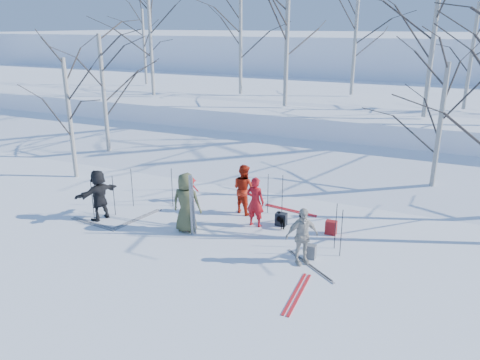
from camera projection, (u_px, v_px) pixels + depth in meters
The scene contains 40 objects.
ground at pixel (219, 237), 13.73m from camera, with size 120.00×120.00×0.00m, color white.
snow_ramp at pixel (294, 168), 19.72m from camera, with size 70.00×9.50×1.40m, color white.
snow_plateau at pixel (347, 110), 28.08m from camera, with size 70.00×18.00×2.20m, color white.
far_hill at pixel (394, 66), 45.88m from camera, with size 90.00×30.00×6.00m, color white.
skier_olive_center at pixel (186, 203), 13.85m from camera, with size 0.89×0.58×1.82m, color #464B2D.
skier_red_north at pixel (255, 202), 14.24m from camera, with size 0.57×0.38×1.57m, color #B31017.
skier_redor_behind at pixel (244, 189), 15.24m from camera, with size 0.80×0.62×1.65m, color #B3210D.
skier_red_seated at pixel (192, 190), 16.30m from camera, with size 0.57×0.33×0.89m, color #B31017.
skier_cream_east at pixel (302, 236), 11.98m from camera, with size 0.90×0.37×1.54m, color beige.
skier_grey_west at pixel (99, 195), 14.74m from camera, with size 1.52×0.48×1.64m, color black.
dog at pixel (282, 220), 14.30m from camera, with size 0.24×0.54×0.45m, color black.
upright_ski_left at pixel (191, 205), 13.51m from camera, with size 0.07×0.02×1.90m, color silver.
upright_ski_right at pixel (193, 205), 13.55m from camera, with size 0.07×0.02×1.90m, color silver.
ski_pair_a at pixel (94, 224), 14.59m from camera, with size 1.91×0.40×0.02m, color silver, non-canonical shape.
ski_pair_b at pixel (310, 265), 12.07m from camera, with size 1.63×1.31×0.02m, color silver, non-canonical shape.
ski_pair_c at pixel (139, 218), 14.98m from camera, with size 0.57×1.90×0.02m, color silver, non-canonical shape.
ski_pair_d at pixel (290, 210), 15.64m from camera, with size 1.91×0.49×0.02m, color red, non-canonical shape.
ski_pair_e at pixel (297, 294), 10.81m from camera, with size 0.27×1.91×0.02m, color red, non-canonical shape.
ski_pole_a at pixel (341, 233), 12.39m from camera, with size 0.02×0.02×1.34m, color black.
ski_pole_b at pixel (92, 200), 14.72m from camera, with size 0.02×0.02×1.34m, color black.
ski_pole_c at pixel (268, 194), 15.25m from camera, with size 0.02×0.02×1.34m, color black.
ski_pole_d at pixel (114, 196), 15.08m from camera, with size 0.02×0.02×1.34m, color black.
ski_pole_e at pixel (172, 187), 15.87m from camera, with size 0.02×0.02×1.34m, color black.
ski_pole_f at pixel (132, 188), 15.83m from camera, with size 0.02×0.02×1.34m, color black.
ski_pole_g at pixel (336, 226), 12.81m from camera, with size 0.02×0.02×1.34m, color black.
ski_pole_h at pixel (95, 196), 15.03m from camera, with size 0.02×0.02×1.34m, color black.
ski_pole_i at pixel (282, 195), 15.18m from camera, with size 0.02×0.02×1.34m, color black.
backpack_red at pixel (331, 228), 13.84m from camera, with size 0.32×0.22×0.42m, color maroon.
backpack_grey at pixel (310, 252), 12.42m from camera, with size 0.30×0.20×0.38m, color #5B5D63.
backpack_dark at pixel (281, 219), 14.45m from camera, with size 0.34×0.24×0.40m, color black.
birch_plateau_b at pixel (144, 47), 29.77m from camera, with size 3.83×3.83×4.62m, color silver, non-canonical shape.
birch_plateau_c at pixel (150, 40), 24.84m from camera, with size 4.69×4.69×5.84m, color silver, non-canonical shape.
birch_plateau_d at pixel (241, 43), 25.38m from camera, with size 4.45×4.45×5.50m, color silver, non-canonical shape.
birch_plateau_e at pixel (434, 35), 18.72m from camera, with size 5.23×5.23×6.61m, color silver, non-canonical shape.
birch_plateau_f at pixel (355, 41), 25.06m from camera, with size 4.60×4.60×5.71m, color silver, non-canonical shape.
birch_plateau_h at pixel (471, 57), 20.83m from camera, with size 3.86×3.86×4.66m, color silver, non-canonical shape.
birch_plateau_i at pixel (287, 34), 21.35m from camera, with size 5.21×5.21×6.58m, color silver, non-canonical shape.
birch_edge_a at pixel (70, 119), 18.36m from camera, with size 3.91×3.91×4.73m, color silver, non-canonical shape.
birch_edge_d at pixel (104, 99), 20.80m from camera, with size 4.48×4.48×5.55m, color silver, non-canonical shape.
birch_edge_e at pixel (439, 134), 15.89m from camera, with size 3.94×3.94×4.77m, color silver, non-canonical shape.
Camera 1 is at (5.74, -11.11, 5.94)m, focal length 35.00 mm.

